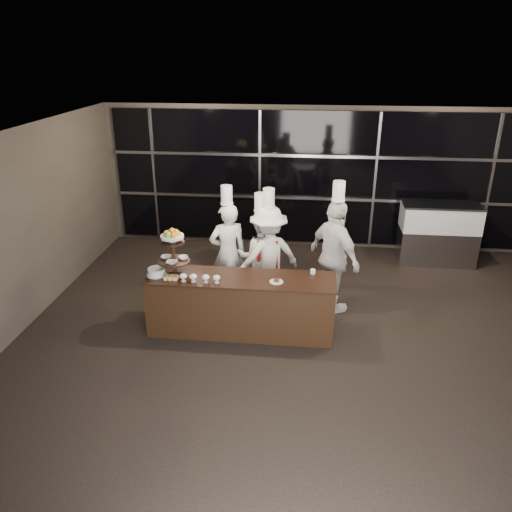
# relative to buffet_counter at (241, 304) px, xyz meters

# --- Properties ---
(room) EXTENTS (10.00, 10.00, 10.00)m
(room) POSITION_rel_buffet_counter_xyz_m (1.11, -1.23, 1.03)
(room) COLOR black
(room) RESTS_ON ground
(window_wall) EXTENTS (8.60, 0.10, 2.80)m
(window_wall) POSITION_rel_buffet_counter_xyz_m (1.11, 3.71, 1.04)
(window_wall) COLOR black
(window_wall) RESTS_ON ground
(buffet_counter) EXTENTS (2.84, 0.74, 0.92)m
(buffet_counter) POSITION_rel_buffet_counter_xyz_m (0.00, 0.00, 0.00)
(buffet_counter) COLOR black
(buffet_counter) RESTS_ON ground
(display_stand) EXTENTS (0.48, 0.48, 0.74)m
(display_stand) POSITION_rel_buffet_counter_xyz_m (-1.00, -0.00, 0.87)
(display_stand) COLOR black
(display_stand) RESTS_ON buffet_counter
(compotes) EXTENTS (0.61, 0.11, 0.12)m
(compotes) POSITION_rel_buffet_counter_xyz_m (-0.57, -0.22, 0.54)
(compotes) COLOR silver
(compotes) RESTS_ON buffet_counter
(layer_cake) EXTENTS (0.30, 0.30, 0.11)m
(layer_cake) POSITION_rel_buffet_counter_xyz_m (-1.27, -0.05, 0.51)
(layer_cake) COLOR white
(layer_cake) RESTS_ON buffet_counter
(pastry_squares) EXTENTS (0.19, 0.13, 0.05)m
(pastry_squares) POSITION_rel_buffet_counter_xyz_m (-1.01, -0.17, 0.48)
(pastry_squares) COLOR #F2D176
(pastry_squares) RESTS_ON buffet_counter
(small_plate) EXTENTS (0.20, 0.20, 0.05)m
(small_plate) POSITION_rel_buffet_counter_xyz_m (0.54, -0.10, 0.47)
(small_plate) COLOR white
(small_plate) RESTS_ON buffet_counter
(chef_cup) EXTENTS (0.08, 0.08, 0.07)m
(chef_cup) POSITION_rel_buffet_counter_xyz_m (1.07, 0.25, 0.49)
(chef_cup) COLOR white
(chef_cup) RESTS_ON buffet_counter
(display_case) EXTENTS (1.51, 0.66, 1.24)m
(display_case) POSITION_rel_buffet_counter_xyz_m (3.57, 3.07, 0.22)
(display_case) COLOR #A5A5AA
(display_case) RESTS_ON ground
(chef_a) EXTENTS (0.75, 0.64, 2.04)m
(chef_a) POSITION_rel_buffet_counter_xyz_m (-0.36, 1.03, 0.43)
(chef_a) COLOR white
(chef_a) RESTS_ON ground
(chef_b) EXTENTS (0.85, 0.71, 1.91)m
(chef_b) POSITION_rel_buffet_counter_xyz_m (0.18, 1.11, 0.35)
(chef_b) COLOR silver
(chef_b) RESTS_ON ground
(chef_c) EXTENTS (1.28, 1.11, 2.02)m
(chef_c) POSITION_rel_buffet_counter_xyz_m (0.33, 0.99, 0.41)
(chef_c) COLOR white
(chef_c) RESTS_ON ground
(chef_d) EXTENTS (1.05, 1.17, 2.21)m
(chef_d) POSITION_rel_buffet_counter_xyz_m (1.41, 0.83, 0.50)
(chef_d) COLOR silver
(chef_d) RESTS_ON ground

